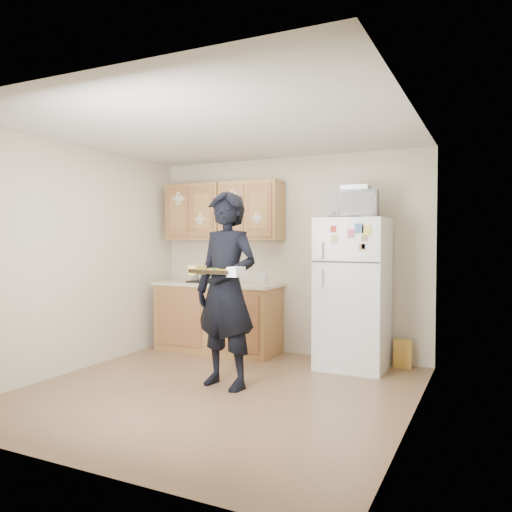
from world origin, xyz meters
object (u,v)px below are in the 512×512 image
object	(u,v)px
refrigerator	(353,293)
baking_tray	(216,272)
person	(226,290)
dish_rack	(204,276)
microwave	(353,205)

from	to	relation	value
refrigerator	baking_tray	distance (m)	1.82
refrigerator	person	xyz separation A→B (m)	(-0.94, -1.26, 0.12)
refrigerator	dish_rack	size ratio (longest dim) A/B	4.34
baking_tray	person	bearing A→B (deg)	111.73
person	microwave	bearing A→B (deg)	62.92
person	dish_rack	size ratio (longest dim) A/B	4.94
refrigerator	person	world-z (taller)	person
dish_rack	refrigerator	bearing A→B (deg)	-0.37
microwave	dish_rack	bearing A→B (deg)	170.44
person	baking_tray	bearing A→B (deg)	-68.27
baking_tray	microwave	xyz separation A→B (m)	(0.89, 1.51, 0.69)
refrigerator	dish_rack	distance (m)	1.99
refrigerator	dish_rack	world-z (taller)	refrigerator
person	microwave	xyz separation A→B (m)	(0.95, 1.21, 0.88)
person	dish_rack	bearing A→B (deg)	140.05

